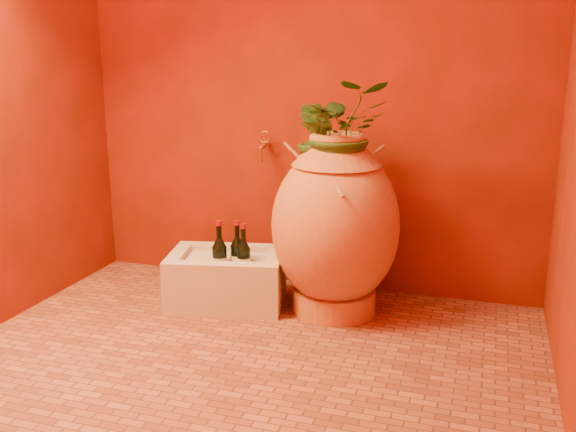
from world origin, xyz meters
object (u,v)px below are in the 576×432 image
(amphora, at_px, (335,225))
(wine_bottle_a, at_px, (244,260))
(wine_bottle_c, at_px, (220,260))
(wine_bottle_b, at_px, (238,257))
(stone_basin, at_px, (227,280))
(wall_tap, at_px, (264,145))

(amphora, height_order, wine_bottle_a, amphora)
(wine_bottle_a, height_order, wine_bottle_c, wine_bottle_c)
(wine_bottle_b, xyz_separation_m, wine_bottle_c, (-0.07, -0.07, 0.00))
(stone_basin, height_order, wine_bottle_a, wine_bottle_a)
(amphora, relative_size, wine_bottle_c, 2.87)
(stone_basin, relative_size, wine_bottle_a, 2.21)
(wine_bottle_b, xyz_separation_m, wall_tap, (0.02, 0.34, 0.53))
(wine_bottle_c, height_order, wall_tap, wall_tap)
(stone_basin, bearing_deg, wine_bottle_a, -11.20)
(stone_basin, relative_size, wine_bottle_b, 2.15)
(wine_bottle_b, relative_size, wine_bottle_c, 0.96)
(wine_bottle_b, bearing_deg, amphora, 8.30)
(wine_bottle_b, height_order, wine_bottle_c, wine_bottle_c)
(wine_bottle_a, bearing_deg, wine_bottle_b, 151.30)
(wine_bottle_a, bearing_deg, amphora, 11.99)
(amphora, bearing_deg, wine_bottle_a, -168.01)
(amphora, distance_m, wine_bottle_a, 0.50)
(amphora, distance_m, wine_bottle_c, 0.61)
(amphora, xyz_separation_m, wine_bottle_c, (-0.56, -0.14, -0.19))
(wine_bottle_a, height_order, wall_tap, wall_tap)
(amphora, distance_m, stone_basin, 0.64)
(amphora, height_order, wall_tap, amphora)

